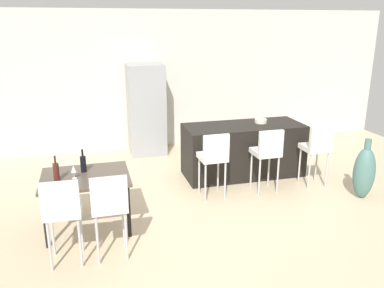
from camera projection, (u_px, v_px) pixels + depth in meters
name	position (u px, v px, depth m)	size (l,w,h in m)	color
ground_plane	(215.00, 198.00, 6.16)	(10.00, 10.00, 0.00)	#C6B28E
back_wall	(173.00, 80.00, 8.48)	(10.00, 0.12, 2.90)	beige
kitchen_island	(243.00, 150.00, 7.00)	(2.09, 0.84, 0.92)	black
bar_chair_left	(214.00, 155.00, 5.99)	(0.41, 0.41, 1.05)	silver
bar_chair_middle	(267.00, 150.00, 6.21)	(0.40, 0.40, 1.05)	silver
bar_chair_right	(317.00, 146.00, 6.43)	(0.41, 0.41, 1.05)	silver
dining_table	(86.00, 181.00, 5.09)	(1.12, 0.89, 0.74)	#4C4238
dining_chair_near	(62.00, 208.00, 4.28)	(0.41, 0.41, 1.05)	silver
dining_chair_far	(109.00, 203.00, 4.40)	(0.40, 0.40, 1.05)	silver
wine_bottle_corner	(56.00, 172.00, 4.87)	(0.07, 0.07, 0.33)	#471E19
wine_bottle_left	(83.00, 164.00, 5.18)	(0.08, 0.08, 0.31)	black
wine_glass_middle	(74.00, 169.00, 4.95)	(0.07, 0.07, 0.17)	silver
refrigerator	(146.00, 110.00, 8.07)	(0.72, 0.68, 1.84)	#939699
fruit_bowl	(261.00, 121.00, 6.99)	(0.21, 0.21, 0.07)	beige
floor_vase	(364.00, 173.00, 6.07)	(0.32, 0.32, 0.95)	#47706B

